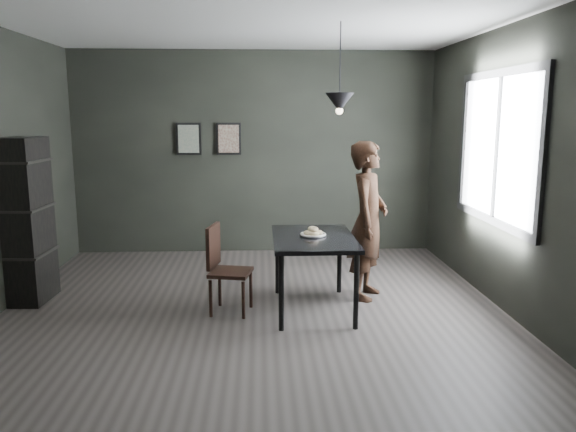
{
  "coord_description": "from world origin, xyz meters",
  "views": [
    {
      "loc": [
        0.08,
        -5.38,
        1.95
      ],
      "look_at": [
        0.35,
        0.05,
        0.95
      ],
      "focal_mm": 35.0,
      "sensor_mm": 36.0,
      "label": 1
    }
  ],
  "objects_px": {
    "wood_chair": "(223,263)",
    "shelf_unit": "(28,221)",
    "cafe_table": "(313,244)",
    "white_plate": "(313,235)",
    "woman": "(368,221)",
    "pendant_lamp": "(340,102)"
  },
  "relations": [
    {
      "from": "wood_chair",
      "to": "shelf_unit",
      "type": "height_order",
      "value": "shelf_unit"
    },
    {
      "from": "cafe_table",
      "to": "white_plate",
      "type": "relative_size",
      "value": 5.22
    },
    {
      "from": "cafe_table",
      "to": "white_plate",
      "type": "bearing_deg",
      "value": 91.06
    },
    {
      "from": "woman",
      "to": "wood_chair",
      "type": "relative_size",
      "value": 1.9
    },
    {
      "from": "wood_chair",
      "to": "pendant_lamp",
      "type": "relative_size",
      "value": 1.01
    },
    {
      "from": "wood_chair",
      "to": "shelf_unit",
      "type": "relative_size",
      "value": 0.51
    },
    {
      "from": "cafe_table",
      "to": "woman",
      "type": "relative_size",
      "value": 0.72
    },
    {
      "from": "shelf_unit",
      "to": "wood_chair",
      "type": "bearing_deg",
      "value": -9.99
    },
    {
      "from": "cafe_table",
      "to": "pendant_lamp",
      "type": "height_order",
      "value": "pendant_lamp"
    },
    {
      "from": "pendant_lamp",
      "to": "cafe_table",
      "type": "bearing_deg",
      "value": -158.2
    },
    {
      "from": "cafe_table",
      "to": "shelf_unit",
      "type": "distance_m",
      "value": 2.96
    },
    {
      "from": "woman",
      "to": "wood_chair",
      "type": "distance_m",
      "value": 1.59
    },
    {
      "from": "woman",
      "to": "pendant_lamp",
      "type": "bearing_deg",
      "value": 150.09
    },
    {
      "from": "cafe_table",
      "to": "woman",
      "type": "xyz_separation_m",
      "value": [
        0.61,
        0.38,
        0.16
      ]
    },
    {
      "from": "woman",
      "to": "pendant_lamp",
      "type": "relative_size",
      "value": 1.93
    },
    {
      "from": "cafe_table",
      "to": "shelf_unit",
      "type": "xyz_separation_m",
      "value": [
        -2.92,
        0.44,
        0.18
      ]
    },
    {
      "from": "woman",
      "to": "shelf_unit",
      "type": "distance_m",
      "value": 3.53
    },
    {
      "from": "cafe_table",
      "to": "white_plate",
      "type": "height_order",
      "value": "white_plate"
    },
    {
      "from": "woman",
      "to": "white_plate",
      "type": "bearing_deg",
      "value": 141.3
    },
    {
      "from": "cafe_table",
      "to": "white_plate",
      "type": "distance_m",
      "value": 0.09
    },
    {
      "from": "woman",
      "to": "wood_chair",
      "type": "bearing_deg",
      "value": 127.54
    },
    {
      "from": "white_plate",
      "to": "wood_chair",
      "type": "relative_size",
      "value": 0.26
    }
  ]
}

